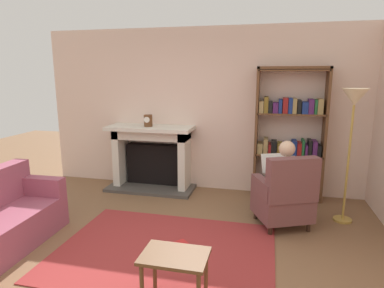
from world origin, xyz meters
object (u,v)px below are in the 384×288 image
Objects in this scene: floor_lamp at (354,110)px; seated_reader at (282,179)px; side_table at (175,263)px; armchair_reading at (285,196)px; bookshelf at (289,139)px; fireplace at (152,155)px; mantel_clock at (148,121)px.

seated_reader is at bearing -161.86° from floor_lamp.
seated_reader is 1.25m from floor_lamp.
seated_reader is 2.06m from side_table.
armchair_reading is at bearing -154.20° from floor_lamp.
seated_reader is at bearing -97.11° from bookshelf.
seated_reader reaches higher than side_table.
side_table is (-0.95, -1.73, -0.03)m from armchair_reading.
bookshelf is at bearing -121.22° from seated_reader.
fireplace is at bearing 166.87° from floor_lamp.
floor_lamp reaches higher than armchair_reading.
mantel_clock is at bearing -48.00° from armchair_reading.
floor_lamp is (0.79, 0.38, 1.08)m from armchair_reading.
seated_reader is 0.64× the size of floor_lamp.
fireplace is 3.18m from floor_lamp.
armchair_reading is 0.55× the size of floor_lamp.
mantel_clock reaches higher than armchair_reading.
bookshelf reaches higher than side_table.
bookshelf is (2.25, 0.03, 0.38)m from fireplace.
floor_lamp is at bearing -45.50° from bookshelf.
armchair_reading is (-0.08, -1.11, -0.53)m from bookshelf.
floor_lamp is (0.71, -0.73, 0.55)m from bookshelf.
seated_reader is (-0.12, -1.00, -0.34)m from bookshelf.
fireplace is 1.52× the size of armchair_reading.
side_table is at bearing 37.00° from armchair_reading.
floor_lamp is at bearing 174.03° from seated_reader.
floor_lamp is at bearing -11.18° from mantel_clock.
seated_reader is (-0.05, 0.11, 0.20)m from armchair_reading.
bookshelf reaches higher than seated_reader.
side_table is at bearing -65.34° from mantel_clock.
mantel_clock reaches higher than seated_reader.
floor_lamp is at bearing -178.31° from armchair_reading.
fireplace is 2.28m from bookshelf.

